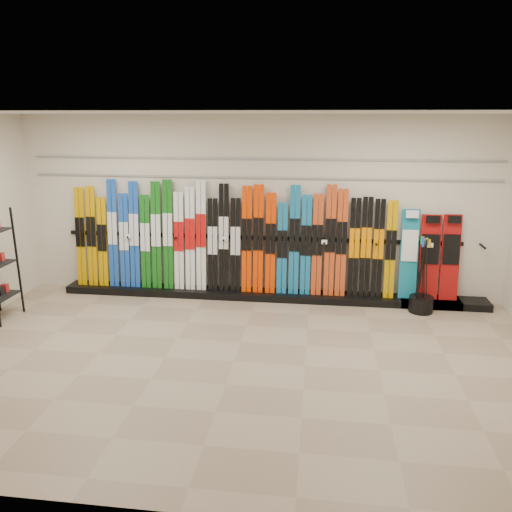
# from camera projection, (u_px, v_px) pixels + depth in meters

# --- Properties ---
(floor) EXTENTS (8.00, 8.00, 0.00)m
(floor) POSITION_uv_depth(u_px,v_px,m) (234.00, 361.00, 6.25)
(floor) COLOR gray
(floor) RESTS_ON ground
(back_wall) EXTENTS (8.00, 0.00, 8.00)m
(back_wall) POSITION_uv_depth(u_px,v_px,m) (258.00, 208.00, 8.23)
(back_wall) COLOR beige
(back_wall) RESTS_ON floor
(ceiling) EXTENTS (8.00, 8.00, 0.00)m
(ceiling) POSITION_uv_depth(u_px,v_px,m) (230.00, 113.00, 5.43)
(ceiling) COLOR silver
(ceiling) RESTS_ON back_wall
(ski_rack_base) EXTENTS (8.00, 0.40, 0.12)m
(ski_rack_base) POSITION_uv_depth(u_px,v_px,m) (270.00, 295.00, 8.38)
(ski_rack_base) COLOR black
(ski_rack_base) RESTS_ON floor
(skis) EXTENTS (5.38, 0.20, 1.84)m
(skis) POSITION_uv_depth(u_px,v_px,m) (229.00, 241.00, 8.25)
(skis) COLOR #C58E00
(skis) RESTS_ON ski_rack_base
(snowboards) EXTENTS (0.92, 0.22, 1.43)m
(snowboards) POSITION_uv_depth(u_px,v_px,m) (429.00, 256.00, 7.93)
(snowboards) COLOR #14728C
(snowboards) RESTS_ON ski_rack_base
(pole_bin) EXTENTS (0.37, 0.37, 0.25)m
(pole_bin) POSITION_uv_depth(u_px,v_px,m) (421.00, 304.00, 7.80)
(pole_bin) COLOR black
(pole_bin) RESTS_ON floor
(ski_poles) EXTENTS (0.19, 0.28, 1.18)m
(ski_poles) POSITION_uv_depth(u_px,v_px,m) (422.00, 275.00, 7.64)
(ski_poles) COLOR black
(ski_poles) RESTS_ON pole_bin
(slatwall_rail_0) EXTENTS (7.60, 0.02, 0.03)m
(slatwall_rail_0) POSITION_uv_depth(u_px,v_px,m) (258.00, 178.00, 8.07)
(slatwall_rail_0) COLOR gray
(slatwall_rail_0) RESTS_ON back_wall
(slatwall_rail_1) EXTENTS (7.60, 0.02, 0.03)m
(slatwall_rail_1) POSITION_uv_depth(u_px,v_px,m) (258.00, 159.00, 7.99)
(slatwall_rail_1) COLOR gray
(slatwall_rail_1) RESTS_ON back_wall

